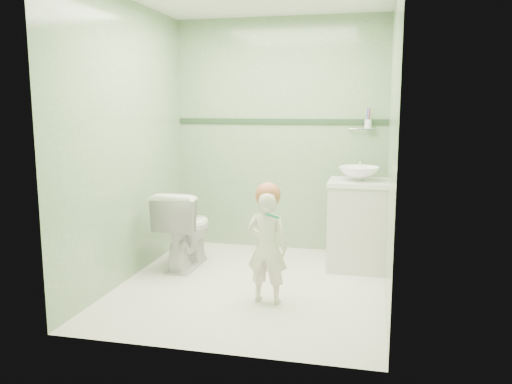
# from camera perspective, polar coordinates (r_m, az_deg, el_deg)

# --- Properties ---
(ground) EXTENTS (2.50, 2.50, 0.00)m
(ground) POSITION_cam_1_polar(r_m,az_deg,el_deg) (4.49, -0.44, -10.18)
(ground) COLOR silver
(ground) RESTS_ON ground
(room_shell) EXTENTS (2.50, 2.54, 2.40)m
(room_shell) POSITION_cam_1_polar(r_m,az_deg,el_deg) (4.24, -0.46, 5.28)
(room_shell) COLOR #76A172
(room_shell) RESTS_ON ground
(trim_stripe) EXTENTS (2.20, 0.02, 0.05)m
(trim_stripe) POSITION_cam_1_polar(r_m,az_deg,el_deg) (5.44, 2.61, 7.76)
(trim_stripe) COLOR #284428
(trim_stripe) RESTS_ON room_shell
(vanity) EXTENTS (0.52, 0.50, 0.80)m
(vanity) POSITION_cam_1_polar(r_m,az_deg,el_deg) (4.94, 11.02, -3.70)
(vanity) COLOR silver
(vanity) RESTS_ON ground
(counter) EXTENTS (0.54, 0.52, 0.04)m
(counter) POSITION_cam_1_polar(r_m,az_deg,el_deg) (4.87, 11.17, 1.01)
(counter) COLOR white
(counter) RESTS_ON vanity
(basin) EXTENTS (0.37, 0.37, 0.13)m
(basin) POSITION_cam_1_polar(r_m,az_deg,el_deg) (4.85, 11.20, 1.99)
(basin) COLOR white
(basin) RESTS_ON counter
(faucet) EXTENTS (0.03, 0.13, 0.18)m
(faucet) POSITION_cam_1_polar(r_m,az_deg,el_deg) (5.03, 11.30, 3.16)
(faucet) COLOR silver
(faucet) RESTS_ON counter
(cup_holder) EXTENTS (0.26, 0.07, 0.21)m
(cup_holder) POSITION_cam_1_polar(r_m,az_deg,el_deg) (5.30, 12.11, 7.31)
(cup_holder) COLOR silver
(cup_holder) RESTS_ON room_shell
(toilet) EXTENTS (0.42, 0.72, 0.73)m
(toilet) POSITION_cam_1_polar(r_m,az_deg,el_deg) (4.95, -7.76, -3.96)
(toilet) COLOR white
(toilet) RESTS_ON ground
(toddler) EXTENTS (0.34, 0.24, 0.87)m
(toddler) POSITION_cam_1_polar(r_m,az_deg,el_deg) (4.00, 1.23, -6.09)
(toddler) COLOR silver
(toddler) RESTS_ON ground
(hair_cap) EXTENTS (0.19, 0.19, 0.19)m
(hair_cap) POSITION_cam_1_polar(r_m,az_deg,el_deg) (3.93, 1.32, -0.34)
(hair_cap) COLOR #AD623D
(hair_cap) RESTS_ON toddler
(teal_toothbrush) EXTENTS (0.11, 0.13, 0.08)m
(teal_toothbrush) POSITION_cam_1_polar(r_m,az_deg,el_deg) (3.80, 1.76, -2.56)
(teal_toothbrush) COLOR #157F5E
(teal_toothbrush) RESTS_ON toddler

